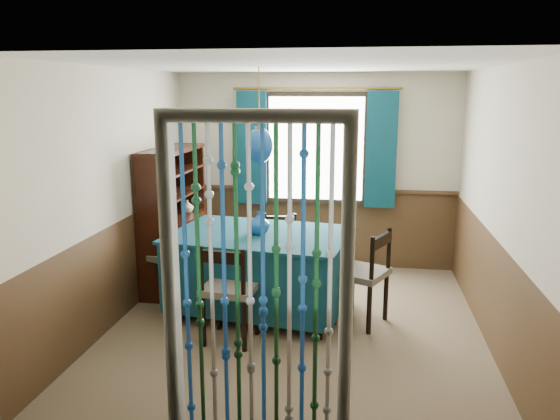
% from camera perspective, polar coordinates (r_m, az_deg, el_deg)
% --- Properties ---
extents(floor, '(4.00, 4.00, 0.00)m').
position_cam_1_polar(floor, '(5.52, 1.66, -11.97)').
color(floor, brown).
rests_on(floor, ground).
extents(ceiling, '(4.00, 4.00, 0.00)m').
position_cam_1_polar(ceiling, '(5.03, 1.85, 14.92)').
color(ceiling, silver).
rests_on(ceiling, ground).
extents(wall_back, '(3.60, 0.00, 3.60)m').
position_cam_1_polar(wall_back, '(7.09, 3.76, 4.05)').
color(wall_back, beige).
rests_on(wall_back, ground).
extents(wall_front, '(3.60, 0.00, 3.60)m').
position_cam_1_polar(wall_front, '(3.22, -2.69, -6.24)').
color(wall_front, beige).
rests_on(wall_front, ground).
extents(wall_left, '(0.00, 4.00, 4.00)m').
position_cam_1_polar(wall_left, '(5.64, -16.71, 1.37)').
color(wall_left, beige).
rests_on(wall_left, ground).
extents(wall_right, '(0.00, 4.00, 4.00)m').
position_cam_1_polar(wall_right, '(5.23, 21.71, 0.17)').
color(wall_right, beige).
rests_on(wall_right, ground).
extents(wainscot_back, '(3.60, 0.00, 3.60)m').
position_cam_1_polar(wainscot_back, '(7.23, 3.67, -1.86)').
color(wainscot_back, '#452F1A').
rests_on(wainscot_back, ground).
extents(wainscot_front, '(3.60, 0.00, 3.60)m').
position_cam_1_polar(wainscot_front, '(3.55, -2.51, -17.71)').
color(wainscot_front, '#452F1A').
rests_on(wainscot_front, ground).
extents(wainscot_left, '(0.00, 4.00, 4.00)m').
position_cam_1_polar(wainscot_left, '(5.82, -16.12, -5.90)').
color(wainscot_left, '#452F1A').
rests_on(wainscot_left, ground).
extents(wainscot_right, '(0.00, 4.00, 4.00)m').
position_cam_1_polar(wainscot_right, '(5.43, 20.92, -7.58)').
color(wainscot_right, '#452F1A').
rests_on(wainscot_right, ground).
extents(window, '(1.32, 0.12, 1.42)m').
position_cam_1_polar(window, '(7.01, 3.76, 6.42)').
color(window, black).
rests_on(window, wall_back).
extents(doorway, '(1.16, 0.12, 2.18)m').
position_cam_1_polar(doorway, '(3.35, -2.45, -9.16)').
color(doorway, silver).
rests_on(doorway, ground).
extents(dining_table, '(1.92, 1.46, 0.86)m').
position_cam_1_polar(dining_table, '(5.66, -2.07, -6.03)').
color(dining_table, '#0D3543').
rests_on(dining_table, floor).
extents(chair_near, '(0.51, 0.50, 0.95)m').
position_cam_1_polar(chair_near, '(5.03, -5.36, -8.33)').
color(chair_near, black).
rests_on(chair_near, floor).
extents(chair_far, '(0.48, 0.46, 0.87)m').
position_cam_1_polar(chair_far, '(6.34, -0.05, -4.25)').
color(chair_far, black).
rests_on(chair_far, floor).
extents(chair_left, '(0.59, 0.60, 0.95)m').
position_cam_1_polar(chair_left, '(6.11, -11.15, -4.74)').
color(chair_left, black).
rests_on(chair_left, floor).
extents(chair_right, '(0.61, 0.62, 0.96)m').
position_cam_1_polar(chair_right, '(5.46, 8.78, -6.65)').
color(chair_right, black).
rests_on(chair_right, floor).
extents(sideboard, '(0.46, 1.26, 1.63)m').
position_cam_1_polar(sideboard, '(6.55, -10.94, -2.90)').
color(sideboard, black).
rests_on(sideboard, floor).
extents(pendant_lamp, '(0.28, 0.28, 0.92)m').
position_cam_1_polar(pendant_lamp, '(5.40, -2.17, 6.78)').
color(pendant_lamp, olive).
rests_on(pendant_lamp, ceiling).
extents(vase_table, '(0.21, 0.21, 0.21)m').
position_cam_1_polar(vase_table, '(5.51, -2.22, -1.44)').
color(vase_table, navy).
rests_on(vase_table, dining_table).
extents(bowl_shelf, '(0.20, 0.20, 0.05)m').
position_cam_1_polar(bowl_shelf, '(6.13, -11.56, 1.46)').
color(bowl_shelf, beige).
rests_on(bowl_shelf, sideboard).
extents(vase_sideboard, '(0.19, 0.19, 0.17)m').
position_cam_1_polar(vase_sideboard, '(6.76, -9.65, 0.47)').
color(vase_sideboard, beige).
rests_on(vase_sideboard, sideboard).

